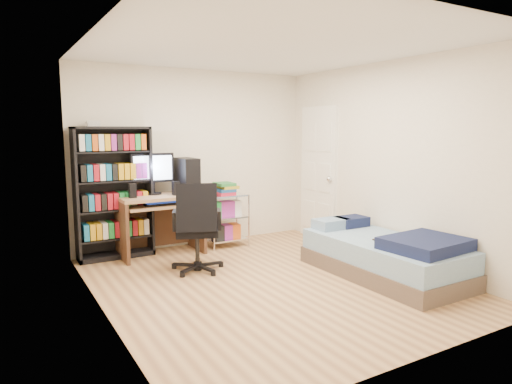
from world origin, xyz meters
TOP-DOWN VIEW (x-y plane):
  - room at (0.00, 0.00)m, footprint 3.58×4.08m
  - media_shelf at (-1.21, 1.84)m, footprint 0.96×0.32m
  - computer_desk at (-0.55, 1.72)m, footprint 1.07×0.62m
  - office_chair at (-0.52, 0.75)m, footprint 0.83×0.83m
  - wire_cart at (0.30, 1.64)m, footprint 0.58×0.42m
  - bed at (1.26, -0.49)m, footprint 0.95×1.91m
  - door at (1.72, 1.35)m, footprint 0.12×0.80m

SIDE VIEW (x-z plane):
  - bed at x=1.26m, z-range -0.03..0.51m
  - office_chair at x=-0.52m, z-range -0.19..0.87m
  - wire_cart at x=0.30m, z-range 0.14..1.06m
  - computer_desk at x=-0.55m, z-range 0.05..1.40m
  - media_shelf at x=-1.21m, z-range -0.01..1.76m
  - door at x=1.72m, z-range 0.00..2.00m
  - room at x=0.00m, z-range -0.04..2.54m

